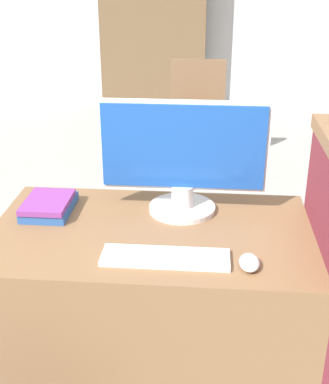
{
  "coord_description": "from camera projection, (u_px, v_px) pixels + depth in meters",
  "views": [
    {
      "loc": [
        0.19,
        -1.34,
        1.64
      ],
      "look_at": [
        0.05,
        0.31,
        0.9
      ],
      "focal_mm": 50.0,
      "sensor_mm": 36.0,
      "label": 1
    }
  ],
  "objects": [
    {
      "name": "mouse",
      "position": [
        249.0,
        263.0,
        1.69
      ],
      "size": [
        0.06,
        0.11,
        0.03
      ],
      "color": "silver",
      "rests_on": "desk"
    },
    {
      "name": "book_stack",
      "position": [
        49.0,
        205.0,
        2.05
      ],
      "size": [
        0.17,
        0.24,
        0.06
      ],
      "color": "#285199",
      "rests_on": "desk"
    },
    {
      "name": "monitor",
      "position": [
        183.0,
        158.0,
        1.98
      ],
      "size": [
        0.63,
        0.26,
        0.43
      ],
      "color": "silver",
      "rests_on": "desk"
    },
    {
      "name": "bookshelf_far",
      "position": [
        154.0,
        34.0,
        5.96
      ],
      "size": [
        1.16,
        0.32,
        1.65
      ],
      "color": "brown",
      "rests_on": "ground_plane"
    },
    {
      "name": "desk",
      "position": [
        152.0,
        314.0,
        2.07
      ],
      "size": [
        1.16,
        0.69,
        0.73
      ],
      "color": "brown",
      "rests_on": "ground_plane"
    },
    {
      "name": "carrel_divider",
      "position": [
        319.0,
        285.0,
        1.9
      ],
      "size": [
        0.07,
        0.6,
        1.11
      ],
      "color": "maroon",
      "rests_on": "ground_plane"
    },
    {
      "name": "keyboard",
      "position": [
        165.0,
        258.0,
        1.73
      ],
      "size": [
        0.42,
        0.13,
        0.02
      ],
      "color": "silver",
      "rests_on": "desk"
    },
    {
      "name": "far_chair",
      "position": [
        197.0,
        110.0,
        4.23
      ],
      "size": [
        0.44,
        0.44,
        0.88
      ],
      "rotation": [
        0.0,
        0.0,
        0.09
      ],
      "color": "brown",
      "rests_on": "ground_plane"
    }
  ]
}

